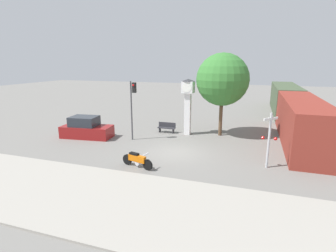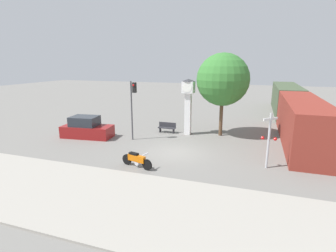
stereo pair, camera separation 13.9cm
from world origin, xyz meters
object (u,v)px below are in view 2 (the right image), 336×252
object	(u,v)px
clock_tower	(188,98)
traffic_light	(133,100)
motorcycle	(137,160)
street_tree	(223,80)
bench	(167,127)
freight_train	(292,108)
parked_car	(87,129)
railroad_crossing_signal	(269,138)

from	to	relation	value
clock_tower	traffic_light	world-z (taller)	clock_tower
motorcycle	street_tree	bearing A→B (deg)	81.50
street_tree	bench	xyz separation A→B (m)	(-4.70, -0.60, -4.32)
freight_train	street_tree	xyz separation A→B (m)	(-6.31, -6.82, 3.11)
traffic_light	parked_car	world-z (taller)	traffic_light
clock_tower	street_tree	distance (m)	3.27
motorcycle	railroad_crossing_signal	world-z (taller)	railroad_crossing_signal
clock_tower	railroad_crossing_signal	world-z (taller)	clock_tower
street_tree	bench	size ratio (longest dim) A/B	4.38
traffic_light	bench	xyz separation A→B (m)	(1.84, 3.00, -2.77)
railroad_crossing_signal	clock_tower	bearing A→B (deg)	137.90
freight_train	parked_car	size ratio (longest dim) A/B	6.05
traffic_light	railroad_crossing_signal	xyz separation A→B (m)	(10.20, -2.76, -1.41)
traffic_light	motorcycle	bearing A→B (deg)	-62.44
freight_train	parked_car	world-z (taller)	freight_train
bench	traffic_light	bearing A→B (deg)	-121.57
motorcycle	parked_car	bearing A→B (deg)	161.02
traffic_light	freight_train	bearing A→B (deg)	39.04
motorcycle	clock_tower	distance (m)	8.77
bench	parked_car	bearing A→B (deg)	-148.83
clock_tower	bench	world-z (taller)	clock_tower
clock_tower	freight_train	xyz separation A→B (m)	(9.10, 7.36, -1.50)
clock_tower	parked_car	size ratio (longest dim) A/B	1.11
parked_car	traffic_light	bearing A→B (deg)	1.58
freight_train	railroad_crossing_signal	xyz separation A→B (m)	(-2.66, -13.19, 0.15)
street_tree	parked_car	xyz separation A→B (m)	(-10.67, -4.21, -4.06)
motorcycle	bench	xyz separation A→B (m)	(-0.88, 8.21, 0.01)
motorcycle	traffic_light	bearing A→B (deg)	132.54
motorcycle	traffic_light	world-z (taller)	traffic_light
freight_train	railroad_crossing_signal	size ratio (longest dim) A/B	7.85
railroad_crossing_signal	parked_car	bearing A→B (deg)	171.44
freight_train	railroad_crossing_signal	distance (m)	13.45
railroad_crossing_signal	motorcycle	bearing A→B (deg)	-161.85
traffic_light	railroad_crossing_signal	bearing A→B (deg)	-15.15
freight_train	bench	distance (m)	13.33
traffic_light	bench	bearing A→B (deg)	58.43
railroad_crossing_signal	street_tree	distance (m)	7.91
parked_car	bench	bearing A→B (deg)	24.38
traffic_light	street_tree	distance (m)	7.64
traffic_light	railroad_crossing_signal	size ratio (longest dim) A/B	1.42
clock_tower	railroad_crossing_signal	bearing A→B (deg)	-42.10
freight_train	parked_car	xyz separation A→B (m)	(-16.98, -11.03, -0.95)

